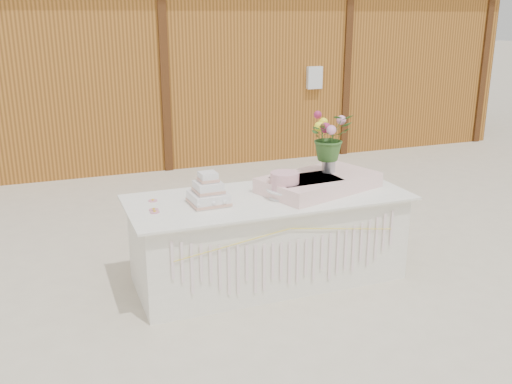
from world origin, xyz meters
TOP-DOWN VIEW (x-y plane):
  - ground at (0.00, 0.00)m, footprint 80.00×80.00m
  - barn at (-0.01, 5.99)m, footprint 12.60×4.60m
  - cake_table at (0.00, -0.00)m, footprint 2.40×1.00m
  - wedding_cake at (-0.54, -0.03)m, footprint 0.31×0.31m
  - pink_cake_stand at (0.11, -0.09)m, footprint 0.31×0.31m
  - satin_runner at (0.49, 0.02)m, footprint 1.16×0.88m
  - flower_vase at (0.62, 0.09)m, footprint 0.12×0.12m
  - bouquet at (0.62, 0.09)m, footprint 0.39×0.34m
  - loose_flowers at (-0.95, 0.09)m, footprint 0.29×0.39m

SIDE VIEW (x-z plane):
  - ground at x=0.00m, z-range 0.00..0.00m
  - cake_table at x=0.00m, z-range 0.00..0.77m
  - loose_flowers at x=-0.95m, z-range 0.77..0.79m
  - satin_runner at x=0.49m, z-range 0.77..0.90m
  - wedding_cake at x=-0.54m, z-range 0.73..1.00m
  - pink_cake_stand at x=0.11m, z-range 0.78..1.00m
  - flower_vase at x=0.62m, z-range 0.90..1.06m
  - bouquet at x=0.62m, z-range 1.06..1.48m
  - barn at x=-0.01m, z-range 0.03..3.33m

